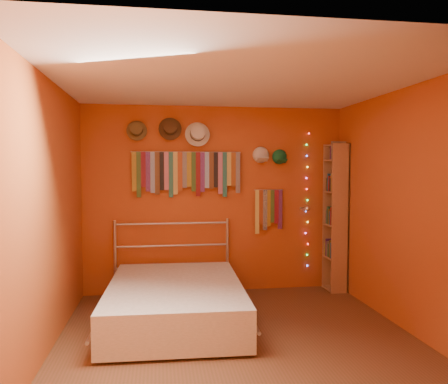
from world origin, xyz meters
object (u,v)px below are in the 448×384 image
tie_rack (186,171)px  reading_lamp (306,208)px  bookshelf (338,216)px  bed (175,301)px

tie_rack → reading_lamp: 1.68m
bookshelf → bed: (-2.25, -0.92, -0.79)m
tie_rack → bookshelf: 2.15m
reading_lamp → bookshelf: size_ratio=0.15×
bed → bookshelf: bearing=24.4°
reading_lamp → bookshelf: (0.46, 0.01, -0.11)m
tie_rack → bookshelf: bearing=-4.3°
tie_rack → reading_lamp: tie_rack is taller
tie_rack → bed: (-0.19, -1.08, -1.40)m
bed → tie_rack: bearing=81.9°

